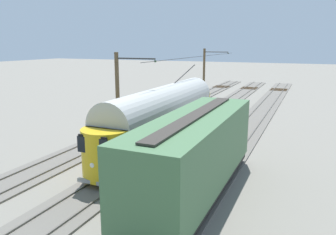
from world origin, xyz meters
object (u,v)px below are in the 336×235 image
at_px(vintage_streetcar, 163,116).
at_px(coach_adjacent, 195,153).
at_px(catenary_pole_foreground, 205,75).
at_px(track_end_bumper, 175,105).
at_px(spare_tie_stack, 123,112).
at_px(catenary_pole_mid_near, 119,98).

relative_size(vintage_streetcar, coach_adjacent, 1.48).
height_order(catenary_pole_foreground, track_end_bumper, catenary_pole_foreground).
distance_m(spare_tie_stack, track_end_bumper, 6.26).
xyz_separation_m(coach_adjacent, track_end_bumper, (9.24, -19.90, -1.76)).
relative_size(vintage_streetcar, spare_tie_stack, 6.89).
bearing_deg(catenary_pole_foreground, coach_adjacent, 106.47).
xyz_separation_m(vintage_streetcar, track_end_bumper, (4.62, -13.39, -1.86)).
height_order(vintage_streetcar, catenary_pole_mid_near, catenary_pole_mid_near).
xyz_separation_m(spare_tie_stack, track_end_bumper, (-3.67, -5.07, 0.13)).
bearing_deg(catenary_pole_foreground, spare_tie_stack, 62.17).
xyz_separation_m(vintage_streetcar, catenary_pole_mid_near, (2.82, 1.14, 1.23)).
bearing_deg(catenary_pole_foreground, catenary_pole_mid_near, 90.00).
relative_size(catenary_pole_foreground, catenary_pole_mid_near, 1.00).
distance_m(coach_adjacent, catenary_pole_foreground, 26.29).
relative_size(coach_adjacent, track_end_bumper, 6.22).
height_order(catenary_pole_mid_near, track_end_bumper, catenary_pole_mid_near).
bearing_deg(coach_adjacent, catenary_pole_foreground, -73.53).
relative_size(coach_adjacent, catenary_pole_mid_near, 1.69).
xyz_separation_m(coach_adjacent, catenary_pole_foreground, (7.44, -25.18, 1.32)).
height_order(catenary_pole_foreground, spare_tie_stack, catenary_pole_foreground).
bearing_deg(catenary_pole_foreground, track_end_bumper, 71.18).
height_order(coach_adjacent, track_end_bumper, coach_adjacent).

